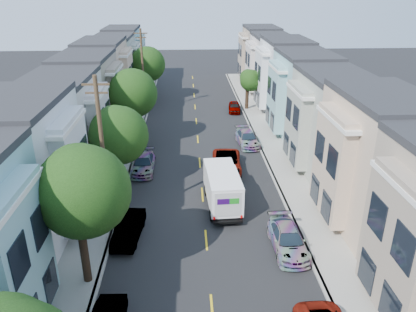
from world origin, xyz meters
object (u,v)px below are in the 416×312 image
tree_b (82,192)px  tree_e (147,64)px  utility_pole_far (143,71)px  tree_d (132,94)px  fedex_truck (222,187)px  tree_c (118,135)px  tree_far_r (250,81)px  parked_left_d (143,164)px  parked_right_d (234,107)px  lead_sedan (227,163)px  utility_pole_near (103,155)px  parked_right_c (247,138)px  parked_right_b (288,240)px  parked_left_c (129,229)px

tree_b → tree_e: tree_b is taller
utility_pole_far → tree_e: bearing=90.0°
tree_d → fedex_truck: bearing=-58.6°
tree_d → fedex_truck: 15.17m
tree_d → tree_c: bearing=-90.0°
utility_pole_far → tree_far_r: bearing=2.4°
parked_left_d → parked_right_d: bearing=60.2°
tree_c → utility_pole_far: size_ratio=0.67×
tree_b → lead_sedan: 16.94m
tree_d → utility_pole_far: (0.00, 11.19, -0.12)m
tree_b → tree_e: bearing=90.0°
tree_e → fedex_truck: size_ratio=1.29×
parked_right_d → utility_pole_near: bearing=-108.7°
parked_left_d → parked_right_c: parked_right_c is taller
tree_d → tree_far_r: tree_d is taller
tree_b → parked_left_d: tree_b is taller
tree_d → tree_far_r: bearing=41.7°
tree_b → tree_c: (0.00, 10.94, -1.07)m
tree_b → parked_left_d: bearing=84.3°
utility_pole_far → lead_sedan: utility_pole_far is taller
parked_right_b → parked_right_d: parked_right_b is taller
tree_far_r → parked_left_d: size_ratio=1.14×
parked_right_c → parked_right_d: bearing=85.4°
tree_c → fedex_truck: size_ratio=1.18×
utility_pole_near → fedex_truck: size_ratio=1.75×
parked_left_d → parked_right_b: (9.80, -11.78, 0.00)m
tree_far_r → parked_right_c: size_ratio=1.14×
tree_b → tree_c: tree_b is taller
tree_e → tree_far_r: 14.12m
utility_pole_far → parked_right_b: size_ratio=2.21×
tree_far_r → parked_right_d: tree_far_r is taller
lead_sedan → parked_right_d: (2.64, 17.35, -0.12)m
fedex_truck → tree_c: bearing=154.8°
parked_left_c → utility_pole_far: bearing=98.6°
tree_b → parked_right_c: (11.20, 19.75, -4.86)m
parked_right_b → tree_b: bearing=-169.0°
tree_c → parked_left_d: bearing=66.3°
tree_far_r → parked_left_d: tree_far_r is taller
tree_c → utility_pole_near: utility_pole_near is taller
tree_d → lead_sedan: 11.69m
tree_b → tree_d: tree_b is taller
utility_pole_far → parked_right_c: (11.20, -11.79, -4.48)m
tree_e → fedex_truck: bearing=-75.3°
utility_pole_near → parked_left_c: utility_pole_near is taller
tree_d → tree_far_r: 17.74m
parked_right_d → parked_right_b: bearing=-85.1°
lead_sedan → parked_left_d: bearing=-178.5°
tree_b → fedex_truck: tree_b is taller
fedex_truck → parked_right_d: size_ratio=1.51×
utility_pole_far → parked_right_b: (11.20, -29.19, -4.47)m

